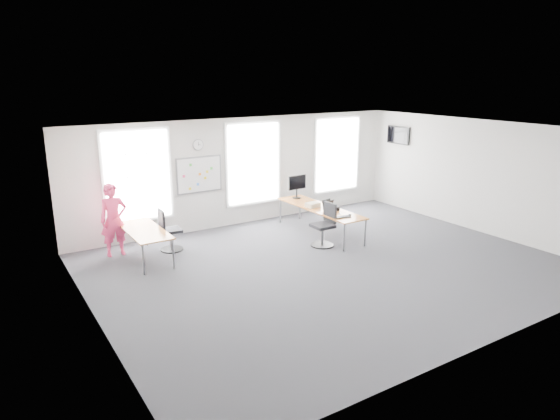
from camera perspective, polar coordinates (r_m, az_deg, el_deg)
floor at (r=11.26m, az=5.70°, el=-6.37°), size 10.00×10.00×0.00m
ceiling at (r=10.53m, az=6.14°, el=8.98°), size 10.00×10.00×0.00m
wall_back at (r=14.08m, az=-4.19°, el=4.43°), size 10.00×0.00×10.00m
wall_front at (r=8.19m, az=23.49°, el=-4.87°), size 10.00×0.00×10.00m
wall_left at (r=8.75m, az=-20.87°, el=-3.33°), size 0.00×10.00×10.00m
wall_right at (r=14.38m, az=21.84°, el=3.60°), size 0.00×10.00×10.00m
window_left at (r=12.90m, az=-15.99°, el=3.78°), size 1.60×0.06×2.20m
window_mid at (r=14.16m, az=-3.08°, el=5.34°), size 1.60×0.06×2.20m
window_right at (r=15.82m, az=6.49°, el=6.32°), size 1.60×0.06×2.20m
desk_right at (r=13.27m, az=4.59°, el=0.10°), size 0.79×2.98×0.72m
desk_left at (r=11.81m, az=-15.24°, el=-2.45°), size 0.78×1.95×0.71m
chair_right at (r=12.41m, az=5.12°, el=-1.97°), size 0.58×0.58×1.08m
chair_left at (r=12.31m, az=-12.63°, el=-2.53°), size 0.55×0.55×1.03m
person at (r=12.24m, az=-18.46°, el=-1.08°), size 0.63×0.42×1.72m
whiteboard at (r=13.47m, az=-9.21°, el=4.00°), size 1.20×0.03×0.90m
wall_clock at (r=13.34m, az=-9.36°, el=7.37°), size 0.30×0.04×0.30m
tv at (r=16.13m, az=13.37°, el=8.33°), size 0.06×0.90×0.55m
keyboard at (r=12.38m, az=7.15°, el=-0.82°), size 0.44×0.25×0.02m
mouse at (r=12.58m, az=7.98°, el=-0.53°), size 0.10×0.13×0.04m
lens_cap at (r=12.69m, az=6.86°, el=-0.43°), size 0.07×0.07×0.01m
headphones at (r=12.90m, az=6.38°, el=0.07°), size 0.19×0.10×0.11m
laptop_sleeve at (r=13.04m, az=5.47°, el=0.60°), size 0.33×0.24×0.26m
paper_stack at (r=13.27m, az=3.77°, el=0.59°), size 0.37×0.29×0.12m
monitor at (r=14.10m, az=1.95°, el=2.91°), size 0.60×0.24×0.66m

